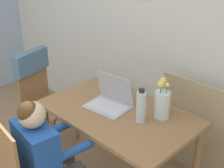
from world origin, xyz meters
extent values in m
cube|color=silver|center=(0.00, 2.23, 1.25)|extent=(6.40, 0.05, 2.50)
cube|color=olive|center=(0.29, 1.54, 0.71)|extent=(1.14, 0.71, 0.03)
cylinder|color=olive|center=(-0.23, 1.23, 0.35)|extent=(0.05, 0.05, 0.70)
cylinder|color=olive|center=(-0.23, 1.85, 0.35)|extent=(0.05, 0.05, 0.70)
cylinder|color=olive|center=(0.81, 1.85, 0.35)|extent=(0.05, 0.05, 0.70)
cube|color=olive|center=(0.16, 0.70, 0.68)|extent=(0.38, 0.06, 0.50)
cube|color=olive|center=(-0.60, 1.53, 0.42)|extent=(0.49, 0.49, 0.02)
cube|color=olive|center=(-0.79, 1.48, 0.68)|extent=(0.12, 0.37, 0.50)
cylinder|color=olive|center=(-0.39, 1.41, 0.21)|extent=(0.04, 0.04, 0.41)
cylinder|color=olive|center=(-0.48, 1.74, 0.21)|extent=(0.04, 0.04, 0.41)
cylinder|color=olive|center=(-0.72, 1.32, 0.21)|extent=(0.04, 0.04, 0.41)
cylinder|color=olive|center=(-0.81, 1.65, 0.21)|extent=(0.04, 0.04, 0.41)
cube|color=slate|center=(-0.79, 1.48, 0.84)|extent=(0.18, 0.40, 0.20)
cube|color=#1E4C9E|center=(0.18, 0.89, 0.64)|extent=(0.36, 0.22, 0.42)
sphere|color=beige|center=(0.18, 0.89, 0.93)|extent=(0.17, 0.17, 0.17)
sphere|color=#4C3319|center=(0.18, 0.88, 0.96)|extent=(0.14, 0.14, 0.14)
cylinder|color=#4C4742|center=(0.12, 1.04, 0.44)|extent=(0.12, 0.29, 0.09)
cylinder|color=#1E4C9E|center=(0.35, 1.08, 0.66)|extent=(0.08, 0.25, 0.06)
cylinder|color=#1E4C9E|center=(0.06, 1.12, 0.66)|extent=(0.08, 0.25, 0.06)
cube|color=#B2B2B7|center=(0.19, 1.52, 0.73)|extent=(0.35, 0.28, 0.01)
cube|color=silver|center=(0.19, 1.52, 0.74)|extent=(0.30, 0.20, 0.00)
cube|color=#B2B2B7|center=(0.18, 1.62, 0.86)|extent=(0.32, 0.10, 0.24)
cube|color=silver|center=(0.18, 1.62, 0.86)|extent=(0.29, 0.09, 0.21)
cylinder|color=silver|center=(0.56, 1.70, 0.83)|extent=(0.11, 0.11, 0.20)
cylinder|color=#3D7A38|center=(0.58, 1.71, 0.88)|extent=(0.01, 0.01, 0.22)
sphere|color=#EFDB66|center=(0.58, 1.71, 0.99)|extent=(0.03, 0.03, 0.03)
cylinder|color=#3D7A38|center=(0.54, 1.72, 0.89)|extent=(0.01, 0.01, 0.24)
sphere|color=#EFDB66|center=(0.54, 1.72, 1.01)|extent=(0.05, 0.05, 0.05)
cylinder|color=#3D7A38|center=(0.55, 1.68, 0.88)|extent=(0.01, 0.01, 0.23)
sphere|color=#EFDB66|center=(0.55, 1.68, 1.00)|extent=(0.05, 0.05, 0.05)
cylinder|color=silver|center=(0.49, 1.55, 0.84)|extent=(0.07, 0.07, 0.23)
cylinder|color=#262628|center=(0.49, 1.55, 0.97)|extent=(0.04, 0.04, 0.03)
cube|color=tan|center=(0.68, 2.10, 0.46)|extent=(0.71, 0.14, 0.92)
camera|label=1|loc=(1.66, 0.09, 1.92)|focal=50.00mm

